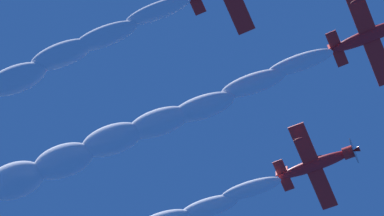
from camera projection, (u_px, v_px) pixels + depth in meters
name	position (u px, v px, depth m)	size (l,w,h in m)	color
airplane_lead	(374.00, 33.00, 69.43)	(7.55, 8.22, 2.94)	red
airplane_left_wingman	(318.00, 164.00, 75.71)	(7.58, 8.23, 2.78)	red
smoke_trail_lead	(45.00, 169.00, 74.93)	(38.73, 14.78, 4.85)	white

